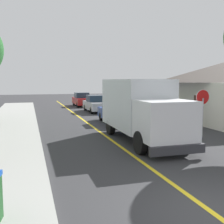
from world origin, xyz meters
TOP-DOWN VIEW (x-y plane):
  - ground_plane at (0.00, 0.00)m, footprint 120.00×120.00m
  - centre_line_yellow at (0.00, 10.00)m, footprint 0.16×56.00m
  - box_truck at (1.44, 8.06)m, footprint 2.42×7.19m
  - parked_car_near at (2.05, 14.26)m, footprint 1.90×4.44m
  - parked_car_mid at (2.32, 21.71)m, footprint 1.87×4.43m
  - parked_car_far at (2.13, 28.31)m, footprint 1.81×4.40m
  - parked_van_across at (5.20, 13.89)m, footprint 1.81×4.40m
  - stop_sign at (4.85, 7.56)m, footprint 0.80×0.10m

SIDE VIEW (x-z plane):
  - ground_plane at x=0.00m, z-range 0.00..0.00m
  - centre_line_yellow at x=0.00m, z-range 0.00..0.01m
  - parked_car_near at x=2.05m, z-range -0.04..1.63m
  - parked_car_mid at x=2.32m, z-range -0.04..1.63m
  - parked_car_far at x=2.13m, z-range -0.04..1.63m
  - parked_van_across at x=5.20m, z-range -0.04..1.63m
  - box_truck at x=1.44m, z-range 0.17..3.37m
  - stop_sign at x=4.85m, z-range 0.53..3.18m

